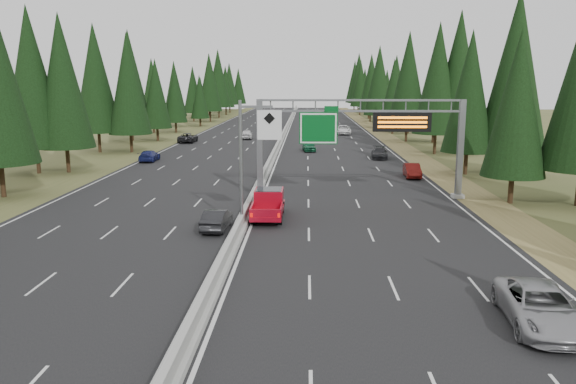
{
  "coord_description": "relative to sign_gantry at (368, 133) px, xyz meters",
  "views": [
    {
      "loc": [
        4.07,
        -9.46,
        9.03
      ],
      "look_at": [
        3.1,
        20.0,
        3.35
      ],
      "focal_mm": 35.0,
      "sensor_mm": 36.0,
      "label": 1
    }
  ],
  "objects": [
    {
      "name": "shoulder_left",
      "position": [
        -26.72,
        45.12,
        -5.24
      ],
      "size": [
        3.6,
        260.0,
        0.06
      ],
      "primitive_type": "cube",
      "color": "#434C23",
      "rests_on": "ground"
    },
    {
      "name": "car_ahead_white",
      "position": [
        1.8,
        58.01,
        -4.38
      ],
      "size": [
        2.93,
        5.95,
        1.62
      ],
      "primitive_type": "imported",
      "rotation": [
        0.0,
        0.0,
        -0.04
      ],
      "color": "white",
      "rests_on": "road"
    },
    {
      "name": "car_ahead_dkgrey",
      "position": [
        4.11,
        24.39,
        -4.51
      ],
      "size": [
        2.31,
        4.81,
        1.35
      ],
      "primitive_type": "imported",
      "rotation": [
        0.0,
        0.0,
        -0.09
      ],
      "color": "black",
      "rests_on": "road"
    },
    {
      "name": "red_pickup",
      "position": [
        -7.42,
        -6.87,
        -4.16
      ],
      "size": [
        2.03,
        5.68,
        1.85
      ],
      "color": "black",
      "rests_on": "road"
    },
    {
      "name": "car_onc_blue",
      "position": [
        -23.42,
        20.92,
        -4.55
      ],
      "size": [
        1.91,
        4.48,
        1.29
      ],
      "primitive_type": "imported",
      "rotation": [
        0.0,
        0.0,
        3.17
      ],
      "color": "navy",
      "rests_on": "road"
    },
    {
      "name": "tree_row_right",
      "position": [
        12.96,
        39.88,
        3.89
      ],
      "size": [
        11.79,
        241.0,
        18.95
      ],
      "color": "black",
      "rests_on": "ground"
    },
    {
      "name": "car_onc_white",
      "position": [
        -14.78,
        48.69,
        -4.42
      ],
      "size": [
        2.08,
        4.59,
        1.53
      ],
      "primitive_type": "imported",
      "rotation": [
        0.0,
        0.0,
        3.2
      ],
      "color": "silver",
      "rests_on": "road"
    },
    {
      "name": "shoulder_right",
      "position": [
        8.88,
        45.12,
        -5.24
      ],
      "size": [
        3.6,
        260.0,
        0.06
      ],
      "primitive_type": "cube",
      "color": "olive",
      "rests_on": "ground"
    },
    {
      "name": "car_ahead_dkred",
      "position": [
        5.49,
        10.12,
        -4.52
      ],
      "size": [
        1.63,
        4.14,
        1.34
      ],
      "primitive_type": "imported",
      "rotation": [
        0.0,
        0.0,
        -0.05
      ],
      "color": "maroon",
      "rests_on": "road"
    },
    {
      "name": "sign_gantry",
      "position": [
        0.0,
        0.0,
        0.0
      ],
      "size": [
        16.75,
        0.98,
        7.8
      ],
      "color": "slate",
      "rests_on": "road"
    },
    {
      "name": "car_ahead_far",
      "position": [
        -2.02,
        113.82,
        -4.54
      ],
      "size": [
        1.9,
        3.94,
        1.3
      ],
      "primitive_type": "imported",
      "rotation": [
        0.0,
        0.0,
        0.1
      ],
      "color": "black",
      "rests_on": "road"
    },
    {
      "name": "car_onc_far",
      "position": [
        -23.42,
        42.8,
        -4.46
      ],
      "size": [
        2.46,
        5.27,
        1.46
      ],
      "primitive_type": "imported",
      "rotation": [
        0.0,
        0.0,
        3.14
      ],
      "color": "black",
      "rests_on": "road"
    },
    {
      "name": "car_onc_near",
      "position": [
        -10.42,
        -10.45,
        -4.54
      ],
      "size": [
        1.59,
        4.01,
        1.3
      ],
      "primitive_type": "imported",
      "rotation": [
        0.0,
        0.0,
        3.09
      ],
      "color": "black",
      "rests_on": "road"
    },
    {
      "name": "road",
      "position": [
        -8.92,
        45.12,
        -5.23
      ],
      "size": [
        32.0,
        260.0,
        0.08
      ],
      "primitive_type": "cube",
      "color": "black",
      "rests_on": "ground"
    },
    {
      "name": "silver_minivan",
      "position": [
        3.97,
        -24.21,
        -4.44
      ],
      "size": [
        2.94,
        5.61,
        1.51
      ],
      "primitive_type": "imported",
      "rotation": [
        0.0,
        0.0,
        -0.08
      ],
      "color": "#99999D",
      "rests_on": "road"
    },
    {
      "name": "median_barrier",
      "position": [
        -8.92,
        45.12,
        -4.85
      ],
      "size": [
        0.7,
        260.0,
        0.85
      ],
      "color": "gray",
      "rests_on": "road"
    },
    {
      "name": "hov_sign_pole",
      "position": [
        -8.33,
        -9.92,
        -0.54
      ],
      "size": [
        2.8,
        0.5,
        8.0
      ],
      "color": "slate",
      "rests_on": "road"
    },
    {
      "name": "tree_row_left",
      "position": [
        -30.84,
        37.17,
        3.82
      ],
      "size": [
        11.59,
        238.77,
        18.32
      ],
      "color": "black",
      "rests_on": "ground"
    },
    {
      "name": "car_ahead_green",
      "position": [
        -4.5,
        31.56,
        -4.51
      ],
      "size": [
        1.98,
        4.14,
        1.37
      ],
      "primitive_type": "imported",
      "rotation": [
        0.0,
        0.0,
        0.09
      ],
      "color": "#145A36",
      "rests_on": "road"
    }
  ]
}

